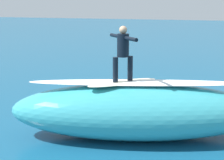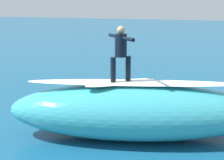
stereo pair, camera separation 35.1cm
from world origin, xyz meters
The scene contains 10 objects.
ground_plane centered at (0.00, 0.00, 0.00)m, with size 120.00×120.00×0.00m, color #145175.
wave_crest centered at (-0.13, 2.68, 0.82)m, with size 7.36×2.21×1.65m, color teal.
wave_foam_lip centered at (-0.13, 2.68, 1.69)m, with size 6.26×0.77×0.08m, color white.
surfboard_riding centered at (0.27, 2.78, 1.69)m, with size 2.19×0.56×0.08m, color #EAE5C6.
surfer_riding centered at (0.27, 2.78, 2.64)m, with size 1.09×1.16×1.57m.
surfboard_paddling centered at (2.01, -0.89, 0.04)m, with size 2.40×0.57×0.08m, color #E0563D.
surfer_paddling centered at (1.88, -0.91, 0.22)m, with size 1.80×0.55×0.32m.
foam_patch_near centered at (2.29, -0.57, 0.09)m, with size 0.99×0.68×0.17m, color white.
foam_patch_mid centered at (2.31, -2.70, 0.04)m, with size 0.51×0.44×0.09m, color white.
foam_patch_far centered at (-1.05, -1.22, 0.07)m, with size 1.04×0.64×0.14m, color white.
Camera 1 is at (-2.16, 11.95, 4.00)m, focal length 54.48 mm.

